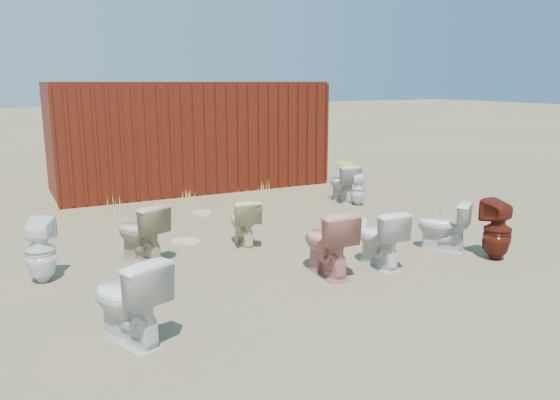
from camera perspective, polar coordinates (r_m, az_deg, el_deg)
name	(u,v)px	position (r m, az deg, el deg)	size (l,w,h in m)	color
ground	(298,243)	(8.37, 1.90, -4.46)	(100.00, 100.00, 0.00)	brown
shipping_container	(189,135)	(12.86, -9.53, 6.73)	(6.00, 2.40, 2.40)	#46150B
toilet_front_a	(128,300)	(5.34, -15.60, -9.99)	(0.48, 0.84, 0.86)	white
toilet_front_pink	(327,242)	(6.93, 4.96, -4.38)	(0.48, 0.84, 0.86)	tan
toilet_front_c	(379,238)	(7.31, 10.35, -3.93)	(0.44, 0.77, 0.79)	white
toilet_front_maroon	(497,230)	(8.05, 21.76, -2.92)	(0.38, 0.39, 0.84)	#56190E
toilet_front_e	(443,226)	(8.23, 16.68, -2.61)	(0.41, 0.72, 0.73)	silver
toilet_back_a	(40,250)	(7.26, -23.76, -4.84)	(0.36, 0.37, 0.81)	white
toilet_back_beige_left	(140,232)	(7.65, -14.37, -3.28)	(0.46, 0.80, 0.82)	#BEAC8B
toilet_back_beige_right	(244,222)	(8.15, -3.81, -2.28)	(0.41, 0.71, 0.73)	beige
toilet_back_yellowlid	(343,183)	(11.13, 6.58, 1.78)	(0.44, 0.77, 0.79)	silver
toilet_back_e	(358,189)	(10.90, 8.17, 1.14)	(0.29, 0.30, 0.65)	white
yellow_lid	(343,163)	(11.07, 6.64, 3.84)	(0.40, 0.50, 0.03)	yellow
loose_tank	(349,230)	(8.47, 7.22, -3.12)	(0.50, 0.20, 0.35)	white
loose_lid_near	(202,213)	(10.27, -8.17, -1.34)	(0.38, 0.49, 0.02)	#C6B78F
loose_lid_far	(185,241)	(8.52, -9.86, -4.25)	(0.36, 0.47, 0.02)	beige
weed_clump_a	(116,205)	(10.54, -16.81, -0.55)	(0.36, 0.36, 0.32)	#A69D42
weed_clump_b	(247,196)	(10.93, -3.44, 0.40)	(0.32, 0.32, 0.32)	#A69D42
weed_clump_c	(321,193)	(11.28, 4.29, 0.71)	(0.36, 0.36, 0.31)	#A69D42
weed_clump_d	(191,196)	(11.25, -9.27, 0.46)	(0.30, 0.30, 0.27)	#A69D42
weed_clump_e	(266,188)	(11.87, -1.47, 1.28)	(0.34, 0.34, 0.29)	#A69D42
weed_clump_f	(434,208)	(10.38, 15.80, -0.85)	(0.28, 0.28, 0.27)	#A69D42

